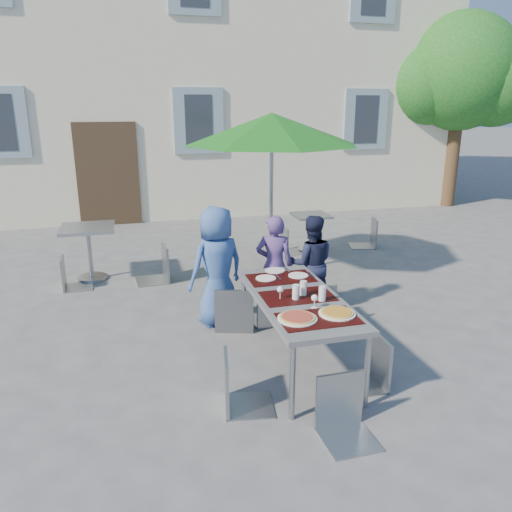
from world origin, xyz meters
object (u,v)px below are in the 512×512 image
object	(u,v)px
pizza_near_left	(297,318)
child_0	(217,266)
chair_5	(347,373)
child_1	(274,266)
cafe_table_0	(89,242)
bg_chair_r_1	(370,216)
bg_chair_r_0	(157,242)
bg_chair_l_1	(290,224)
chair_3	(238,351)
child_2	(311,264)
chair_1	(271,279)
bg_chair_l_0	(68,254)
dining_table	(297,302)
cafe_table_1	(311,227)
pizza_near_right	(337,313)
chair_2	(316,279)
chair_0	(234,282)
chair_4	(373,333)
patio_umbrella	(272,130)

from	to	relation	value
pizza_near_left	child_0	xyz separation A→B (m)	(-0.39, 1.74, -0.05)
chair_5	child_1	bearing A→B (deg)	86.43
cafe_table_0	bg_chair_r_1	bearing A→B (deg)	6.63
bg_chair_r_0	bg_chair_l_1	xyz separation A→B (m)	(2.37, 0.90, -0.09)
child_0	chair_3	distance (m)	1.82
child_2	bg_chair_r_0	bearing A→B (deg)	-29.27
chair_1	chair_3	distance (m)	1.78
bg_chair_l_0	bg_chair_r_1	size ratio (longest dim) A/B	0.89
chair_5	child_2	bearing A→B (deg)	75.54
dining_table	cafe_table_1	xyz separation A→B (m)	(1.62, 3.88, -0.27)
chair_1	bg_chair_r_0	distance (m)	2.26
bg_chair_l_0	bg_chair_r_0	bearing A→B (deg)	0.48
pizza_near_right	bg_chair_l_0	bearing A→B (deg)	127.22
chair_1	chair_5	bearing A→B (deg)	-90.78
dining_table	cafe_table_1	size ratio (longest dim) A/B	2.77
chair_1	cafe_table_1	distance (m)	3.27
child_0	child_2	world-z (taller)	child_0
child_1	cafe_table_0	xyz separation A→B (m)	(-2.31, 1.94, -0.05)
child_2	bg_chair_r_1	distance (m)	3.28
chair_1	chair_2	distance (m)	0.52
chair_5	bg_chair_r_0	distance (m)	4.25
pizza_near_left	cafe_table_1	distance (m)	4.77
chair_0	bg_chair_l_0	distance (m)	2.78
child_2	child_1	bearing A→B (deg)	12.58
chair_4	child_0	bearing A→B (deg)	122.58
chair_4	cafe_table_1	size ratio (longest dim) A/B	1.38
patio_umbrella	bg_chair_r_1	size ratio (longest dim) A/B	2.54
chair_1	pizza_near_left	bearing A→B (deg)	-98.18
pizza_near_left	child_1	size ratio (longest dim) A/B	0.28
pizza_near_left	bg_chair_l_0	world-z (taller)	bg_chair_l_0
bg_chair_r_0	chair_5	bearing A→B (deg)	-74.02
child_0	bg_chair_l_0	size ratio (longest dim) A/B	1.61
child_0	cafe_table_0	xyz separation A→B (m)	(-1.57, 2.04, -0.13)
chair_1	bg_chair_l_0	size ratio (longest dim) A/B	1.10
bg_chair_l_1	cafe_table_0	bearing A→B (deg)	-170.30
child_2	bg_chair_l_0	xyz separation A→B (m)	(-3.06, 1.61, -0.10)
chair_0	chair_2	size ratio (longest dim) A/B	1.00
chair_1	cafe_table_1	bearing A→B (deg)	61.01
bg_chair_r_0	bg_chair_r_1	xyz separation A→B (m)	(3.91, 0.89, -0.02)
chair_4	cafe_table_0	xyz separation A→B (m)	(-2.70, 3.80, 0.05)
chair_1	chair_4	distance (m)	1.65
chair_2	cafe_table_0	xyz separation A→B (m)	(-2.67, 2.42, -0.01)
chair_3	cafe_table_0	xyz separation A→B (m)	(-1.41, 3.84, 0.04)
pizza_near_left	chair_4	distance (m)	0.77
chair_0	bg_chair_l_0	size ratio (longest dim) A/B	1.13
child_1	pizza_near_left	bearing A→B (deg)	99.56
patio_umbrella	cafe_table_1	distance (m)	2.40
dining_table	bg_chair_l_0	bearing A→B (deg)	129.55
child_2	chair_2	xyz separation A→B (m)	(-0.12, -0.48, -0.03)
chair_3	bg_chair_l_0	bearing A→B (deg)	115.53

